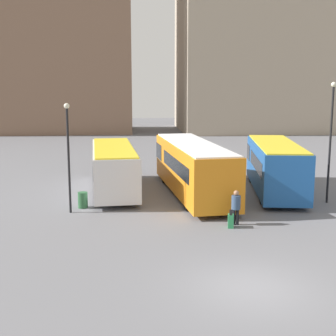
# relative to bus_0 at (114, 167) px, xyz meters

# --- Properties ---
(ground_plane) EXTENTS (160.00, 160.00, 0.00)m
(ground_plane) POSITION_rel_bus_0_xyz_m (4.91, -14.63, -1.52)
(ground_plane) COLOR slate
(building_block_left) EXTENTS (26.89, 12.31, 33.46)m
(building_block_left) POSITION_rel_bus_0_xyz_m (-12.04, 39.29, 15.21)
(building_block_left) COLOR #7F604C
(building_block_left) RESTS_ON ground_plane
(building_block_right) EXTENTS (28.06, 16.99, 20.31)m
(building_block_right) POSITION_rel_bus_0_xyz_m (22.44, 39.29, 8.63)
(building_block_right) COLOR tan
(building_block_right) RESTS_ON ground_plane
(bus_0) EXTENTS (3.22, 9.66, 2.79)m
(bus_0) POSITION_rel_bus_0_xyz_m (0.00, 0.00, 0.00)
(bus_0) COLOR silver
(bus_0) RESTS_ON ground_plane
(bus_1) EXTENTS (3.69, 11.65, 3.11)m
(bus_1) POSITION_rel_bus_0_xyz_m (4.74, -1.20, 0.17)
(bus_1) COLOR orange
(bus_1) RESTS_ON ground_plane
(bus_2) EXTENTS (3.97, 9.61, 3.06)m
(bus_2) POSITION_rel_bus_0_xyz_m (9.82, -1.22, 0.14)
(bus_2) COLOR #1E56A3
(bus_2) RESTS_ON ground_plane
(traveler) EXTENTS (0.49, 0.49, 1.66)m
(traveler) POSITION_rel_bus_0_xyz_m (5.93, -7.70, -0.54)
(traveler) COLOR black
(traveler) RESTS_ON ground_plane
(suitcase) EXTENTS (0.32, 0.46, 0.89)m
(suitcase) POSITION_rel_bus_0_xyz_m (5.61, -8.11, -1.21)
(suitcase) COLOR #28844C
(suitcase) RESTS_ON ground_plane
(lamp_post_0) EXTENTS (0.28, 0.28, 5.61)m
(lamp_post_0) POSITION_rel_bus_0_xyz_m (-2.09, -4.90, 1.79)
(lamp_post_0) COLOR black
(lamp_post_0) RESTS_ON ground_plane
(lamp_post_1) EXTENTS (0.28, 0.28, 6.66)m
(lamp_post_1) POSITION_rel_bus_0_xyz_m (11.97, -3.97, 2.33)
(lamp_post_1) COLOR black
(lamp_post_1) RESTS_ON ground_plane
(trash_bin) EXTENTS (0.52, 0.52, 0.85)m
(trash_bin) POSITION_rel_bus_0_xyz_m (-1.54, -3.97, -1.09)
(trash_bin) COLOR #285633
(trash_bin) RESTS_ON ground_plane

